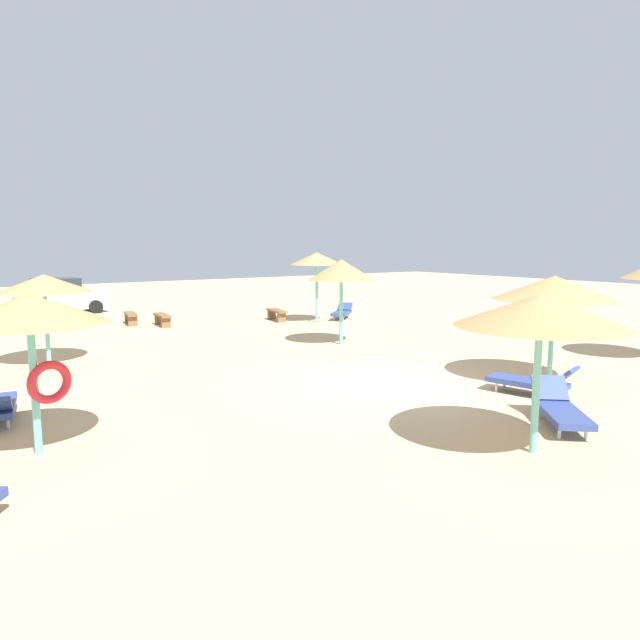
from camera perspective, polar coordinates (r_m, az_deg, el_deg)
The scene contains 14 objects.
ground_plane at distance 13.61m, azimuth 7.26°, elevation -6.42°, with size 80.00×80.00×0.00m, color #D1B284.
parasol_1 at distance 23.66m, azimuth -0.34°, elevation 6.28°, with size 2.26×2.26×2.99m.
parasol_2 at distance 9.28m, azimuth 21.69°, elevation 0.86°, with size 2.66×2.66×2.56m.
parasol_3 at distance 9.66m, azimuth -27.66°, elevation 0.75°, with size 2.39×2.39×2.57m.
parasol_4 at distance 14.44m, azimuth 22.91°, elevation 3.04°, with size 2.89×2.89×2.58m.
parasol_6 at distance 16.98m, azimuth -26.47°, elevation 3.34°, with size 2.51×2.51×2.51m.
parasol_7 at distance 18.35m, azimuth 2.21°, elevation 5.14°, with size 2.22×2.22×2.84m.
lounger_1 at distance 24.99m, azimuth 2.27°, elevation 0.84°, with size 1.86×1.74×0.65m.
lounger_2 at distance 11.26m, azimuth 23.39°, elevation -8.34°, with size 1.71×1.83×0.76m.
lounger_4 at distance 13.19m, azimuth 21.04°, elevation -5.91°, with size 1.07×1.97×0.76m.
bench_0 at distance 24.47m, azimuth -18.85°, elevation 0.36°, with size 0.62×1.54×0.49m.
bench_1 at distance 24.35m, azimuth -4.50°, elevation 0.72°, with size 0.58×1.54×0.49m.
bench_2 at distance 23.62m, azimuth -15.88°, elevation 0.23°, with size 0.53×1.53×0.49m.
parked_car at distance 29.58m, azimuth -25.13°, elevation 2.18°, with size 4.06×2.09×1.72m.
Camera 1 is at (-8.87, -9.78, 3.32)m, focal length 31.18 mm.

